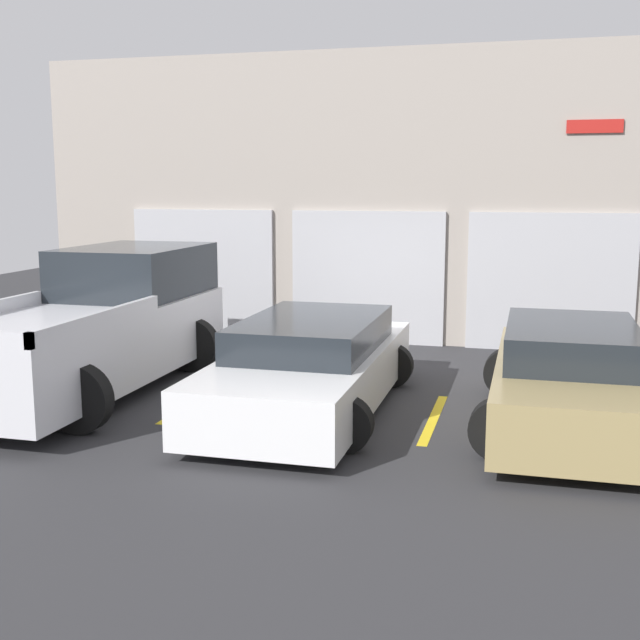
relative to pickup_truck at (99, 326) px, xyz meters
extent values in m
plane|color=#2D2D30|center=(3.20, 1.33, -0.90)|extent=(28.00, 28.00, 0.00)
cube|color=#9E9389|center=(3.20, 4.63, 1.73)|extent=(13.14, 0.60, 5.25)
cube|color=#ADADB2|center=(-0.22, 4.29, 0.30)|extent=(2.82, 0.08, 2.41)
cube|color=#ADADB2|center=(3.00, 4.29, 0.30)|extent=(2.82, 0.08, 2.41)
cube|color=#ADADB2|center=(6.22, 4.29, 0.30)|extent=(2.82, 0.08, 2.41)
cube|color=#B21E19|center=(6.81, 4.30, 2.93)|extent=(0.90, 0.03, 0.22)
cube|color=silver|center=(0.00, -0.32, -0.19)|extent=(1.90, 5.29, 0.97)
cube|color=#1E2328|center=(0.00, 1.14, 0.67)|extent=(1.75, 2.38, 0.75)
cube|color=silver|center=(0.91, -1.51, 0.39)|extent=(0.08, 2.91, 0.18)
cylinder|color=black|center=(-0.84, 1.32, -0.49)|extent=(0.83, 0.22, 0.83)
cylinder|color=black|center=(0.84, 1.32, -0.49)|extent=(0.83, 0.22, 0.83)
cylinder|color=black|center=(0.84, -1.96, -0.49)|extent=(0.83, 0.22, 0.83)
cube|color=white|center=(3.20, -0.32, -0.44)|extent=(1.84, 4.80, 0.65)
cube|color=#1E2328|center=(3.20, -0.20, 0.09)|extent=(1.62, 2.64, 0.40)
cylinder|color=black|center=(2.39, 1.17, -0.59)|extent=(0.61, 0.22, 0.61)
cylinder|color=black|center=(4.01, 1.17, -0.59)|extent=(0.61, 0.22, 0.61)
cylinder|color=black|center=(2.39, -1.81, -0.59)|extent=(0.61, 0.22, 0.61)
cylinder|color=black|center=(4.01, -1.81, -0.59)|extent=(0.61, 0.22, 0.61)
cube|color=#9E8956|center=(6.40, -0.32, -0.41)|extent=(1.71, 4.30, 0.68)
cube|color=#1E2328|center=(6.40, -0.21, 0.14)|extent=(1.50, 2.37, 0.42)
cylinder|color=black|center=(5.65, 1.01, -0.57)|extent=(0.67, 0.22, 0.67)
cylinder|color=black|center=(7.14, 1.01, -0.57)|extent=(0.67, 0.22, 0.67)
cylinder|color=black|center=(5.65, -1.65, -0.57)|extent=(0.67, 0.22, 0.67)
cube|color=gold|center=(1.60, -0.32, -0.90)|extent=(0.12, 2.20, 0.01)
cube|color=gold|center=(4.80, -0.32, -0.90)|extent=(0.12, 2.20, 0.01)
camera|label=1|loc=(5.90, -10.00, 1.98)|focal=45.00mm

